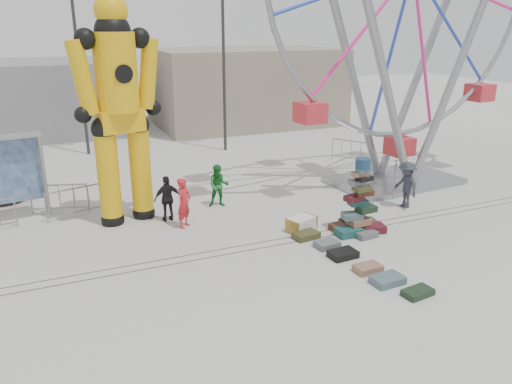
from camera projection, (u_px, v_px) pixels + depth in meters
name	position (u px, v px, depth m)	size (l,w,h in m)	color
ground	(278.00, 254.00, 14.92)	(90.00, 90.00, 0.00)	#9E9E99
track_line_near	(270.00, 246.00, 15.44)	(40.00, 0.04, 0.01)	#47443F
track_line_far	(265.00, 242.00, 15.79)	(40.00, 0.04, 0.01)	#47443F
building_right	(245.00, 86.00, 34.16)	(12.00, 8.00, 5.00)	gray
building_left	(41.00, 97.00, 31.16)	(10.00, 8.00, 4.40)	gray
lamp_post_right	(225.00, 66.00, 25.97)	(1.41, 0.25, 8.00)	#2D2D30
lamp_post_left	(81.00, 67.00, 25.11)	(1.41, 0.25, 8.00)	#2D2D30
suitcase_tower	(359.00, 212.00, 16.35)	(1.76, 1.57, 2.52)	#1B514F
crash_test_dummy	(119.00, 104.00, 16.25)	(3.07, 1.35, 7.70)	black
steamer_trunk	(301.00, 224.00, 16.59)	(0.97, 0.56, 0.45)	silver
row_case_0	(306.00, 235.00, 16.02)	(0.83, 0.53, 0.20)	#404120
row_case_1	(327.00, 244.00, 15.37)	(0.71, 0.54, 0.20)	slate
row_case_2	(343.00, 254.00, 14.70)	(0.82, 0.57, 0.21)	black
row_case_3	(368.00, 268.00, 13.85)	(0.75, 0.49, 0.20)	#96684C
row_case_4	(388.00, 280.00, 13.22)	(0.85, 0.57, 0.21)	#4C666D
row_case_5	(418.00, 292.00, 12.64)	(0.79, 0.47, 0.17)	#1B311D
barricade_dummy_b	(60.00, 198.00, 18.08)	(2.00, 0.10, 1.10)	gray
barricade_dummy_c	(75.00, 202.00, 17.70)	(2.00, 0.10, 1.10)	gray
barricade_wheel_front	(395.00, 179.00, 20.36)	(2.00, 0.10, 1.10)	gray
barricade_wheel_back	(351.00, 151.00, 24.86)	(2.00, 0.10, 1.10)	gray
pedestrian_red	(184.00, 203.00, 16.69)	(0.63, 0.41, 1.72)	red
pedestrian_green	(219.00, 186.00, 18.66)	(0.78, 0.61, 1.61)	#1A6A25
pedestrian_black	(168.00, 199.00, 17.25)	(0.95, 0.40, 1.62)	black
pedestrian_grey	(406.00, 185.00, 18.51)	(1.14, 0.65, 1.76)	#282A35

